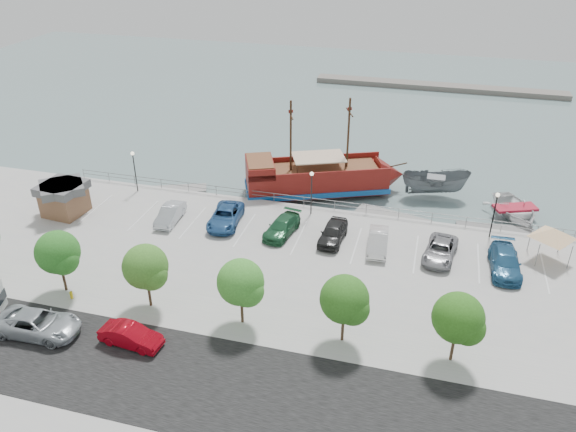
# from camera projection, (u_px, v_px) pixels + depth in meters

# --- Properties ---
(ground) EXTENTS (160.00, 160.00, 0.00)m
(ground) POSITION_uv_depth(u_px,v_px,m) (293.00, 259.00, 47.63)
(ground) COLOR slate
(street) EXTENTS (100.00, 8.00, 0.04)m
(street) POSITION_uv_depth(u_px,v_px,m) (225.00, 387.00, 33.64)
(street) COLOR black
(street) RESTS_ON land_slab
(sidewalk) EXTENTS (100.00, 4.00, 0.05)m
(sidewalk) POSITION_uv_depth(u_px,v_px,m) (256.00, 324.00, 38.70)
(sidewalk) COLOR #A0A0A0
(sidewalk) RESTS_ON land_slab
(seawall_railing) EXTENTS (50.00, 0.06, 1.00)m
(seawall_railing) POSITION_uv_depth(u_px,v_px,m) (314.00, 202.00, 53.46)
(seawall_railing) COLOR slate
(seawall_railing) RESTS_ON land_slab
(far_shore) EXTENTS (40.00, 3.00, 0.80)m
(far_shore) POSITION_uv_depth(u_px,v_px,m) (438.00, 87.00, 91.52)
(far_shore) COLOR #696257
(far_shore) RESTS_ON ground
(pirate_ship) EXTENTS (16.91, 10.64, 10.57)m
(pirate_ship) POSITION_uv_depth(u_px,v_px,m) (328.00, 178.00, 57.66)
(pirate_ship) COLOR maroon
(pirate_ship) RESTS_ON ground
(patrol_boat) EXTENTS (7.22, 3.89, 2.65)m
(patrol_boat) POSITION_uv_depth(u_px,v_px,m) (435.00, 185.00, 57.22)
(patrol_boat) COLOR slate
(patrol_boat) RESTS_ON ground
(speedboat) EXTENTS (6.65, 7.66, 1.33)m
(speedboat) POSITION_uv_depth(u_px,v_px,m) (514.00, 211.00, 53.68)
(speedboat) COLOR silver
(speedboat) RESTS_ON ground
(dock_west) EXTENTS (6.69, 4.09, 0.37)m
(dock_west) POSITION_uv_depth(u_px,v_px,m) (175.00, 190.00, 58.80)
(dock_west) COLOR gray
(dock_west) RESTS_ON ground
(dock_mid) EXTENTS (7.40, 3.77, 0.41)m
(dock_mid) POSITION_uv_depth(u_px,v_px,m) (392.00, 218.00, 53.59)
(dock_mid) COLOR gray
(dock_mid) RESTS_ON ground
(dock_east) EXTENTS (7.00, 2.65, 0.39)m
(dock_east) POSITION_uv_depth(u_px,v_px,m) (495.00, 231.00, 51.44)
(dock_east) COLOR slate
(dock_east) RESTS_ON ground
(shed) EXTENTS (4.01, 4.01, 3.04)m
(shed) POSITION_uv_depth(u_px,v_px,m) (64.00, 198.00, 51.91)
(shed) COLOR brown
(shed) RESTS_ON land_slab
(canopy_tent) EXTENTS (4.50, 4.50, 3.31)m
(canopy_tent) POSITION_uv_depth(u_px,v_px,m) (554.00, 228.00, 44.50)
(canopy_tent) COLOR slate
(canopy_tent) RESTS_ON land_slab
(street_van) EXTENTS (5.92, 2.94, 1.61)m
(street_van) POSITION_uv_depth(u_px,v_px,m) (37.00, 324.00, 37.55)
(street_van) COLOR #99A1A6
(street_van) RESTS_ON street
(street_sedan) EXTENTS (4.39, 1.85, 1.41)m
(street_sedan) POSITION_uv_depth(u_px,v_px,m) (131.00, 336.00, 36.64)
(street_sedan) COLOR #9D0512
(street_sedan) RESTS_ON street
(fire_hydrant) EXTENTS (0.23, 0.23, 0.67)m
(fire_hydrant) POSITION_uv_depth(u_px,v_px,m) (71.00, 295.00, 41.07)
(fire_hydrant) COLOR gold
(fire_hydrant) RESTS_ON sidewalk
(lamp_post_left) EXTENTS (0.36, 0.36, 4.28)m
(lamp_post_left) POSITION_uv_depth(u_px,v_px,m) (134.00, 164.00, 55.34)
(lamp_post_left) COLOR black
(lamp_post_left) RESTS_ON land_slab
(lamp_post_mid) EXTENTS (0.36, 0.36, 4.28)m
(lamp_post_mid) POSITION_uv_depth(u_px,v_px,m) (312.00, 185.00, 51.20)
(lamp_post_mid) COLOR black
(lamp_post_mid) RESTS_ON land_slab
(lamp_post_right) EXTENTS (0.36, 0.36, 4.28)m
(lamp_post_right) POSITION_uv_depth(u_px,v_px,m) (495.00, 207.00, 47.52)
(lamp_post_right) COLOR black
(lamp_post_right) RESTS_ON land_slab
(tree_b) EXTENTS (3.30, 3.20, 5.00)m
(tree_b) POSITION_uv_depth(u_px,v_px,m) (59.00, 254.00, 40.46)
(tree_b) COLOR #473321
(tree_b) RESTS_ON sidewalk
(tree_c) EXTENTS (3.30, 3.20, 5.00)m
(tree_c) POSITION_uv_depth(u_px,v_px,m) (147.00, 269.00, 38.85)
(tree_c) COLOR #473321
(tree_c) RESTS_ON sidewalk
(tree_d) EXTENTS (3.30, 3.20, 5.00)m
(tree_d) POSITION_uv_depth(u_px,v_px,m) (242.00, 284.00, 37.24)
(tree_d) COLOR #473321
(tree_d) RESTS_ON sidewalk
(tree_e) EXTENTS (3.30, 3.20, 5.00)m
(tree_e) POSITION_uv_depth(u_px,v_px,m) (346.00, 301.00, 35.63)
(tree_e) COLOR #473321
(tree_e) RESTS_ON sidewalk
(tree_f) EXTENTS (3.30, 3.20, 5.00)m
(tree_f) POSITION_uv_depth(u_px,v_px,m) (460.00, 320.00, 34.02)
(tree_f) COLOR #473321
(tree_f) RESTS_ON sidewalk
(parked_car_b) EXTENTS (1.80, 4.50, 1.46)m
(parked_car_b) POSITION_uv_depth(u_px,v_px,m) (170.00, 214.00, 51.02)
(parked_car_b) COLOR #B9BEC4
(parked_car_b) RESTS_ON land_slab
(parked_car_c) EXTENTS (3.10, 5.70, 1.52)m
(parked_car_c) POSITION_uv_depth(u_px,v_px,m) (225.00, 216.00, 50.58)
(parked_car_c) COLOR #26538B
(parked_car_c) RESTS_ON land_slab
(parked_car_d) EXTENTS (2.77, 5.15, 1.42)m
(parked_car_d) POSITION_uv_depth(u_px,v_px,m) (282.00, 227.00, 49.06)
(parked_car_d) COLOR #225B36
(parked_car_d) RESTS_ON land_slab
(parked_car_e) EXTENTS (2.17, 4.82, 1.61)m
(parked_car_e) POSITION_uv_depth(u_px,v_px,m) (333.00, 232.00, 48.01)
(parked_car_e) COLOR black
(parked_car_e) RESTS_ON land_slab
(parked_car_f) EXTENTS (1.94, 4.71, 1.52)m
(parked_car_f) POSITION_uv_depth(u_px,v_px,m) (378.00, 241.00, 46.83)
(parked_car_f) COLOR silver
(parked_car_f) RESTS_ON land_slab
(parked_car_g) EXTENTS (3.05, 5.36, 1.41)m
(parked_car_g) POSITION_uv_depth(u_px,v_px,m) (440.00, 250.00, 45.70)
(parked_car_g) COLOR gray
(parked_car_g) RESTS_ON land_slab
(parked_car_h) EXTENTS (2.48, 5.56, 1.58)m
(parked_car_h) POSITION_uv_depth(u_px,v_px,m) (505.00, 262.00, 44.08)
(parked_car_h) COLOR #245880
(parked_car_h) RESTS_ON land_slab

